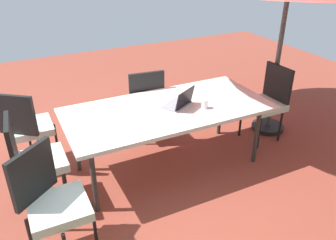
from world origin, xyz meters
The scene contains 9 objects.
ground_plane centered at (0.00, 0.00, -0.01)m, with size 10.00×10.00×0.02m, color brown.
dining_table centered at (0.00, 0.00, 0.71)m, with size 2.22×1.05×0.76m.
chair_west centered at (-1.43, -0.03, 0.55)m, with size 0.47×0.46×0.98m.
chair_south centered at (-0.01, -0.71, 0.55)m, with size 0.47×0.48×0.98m.
chair_east centered at (1.43, 0.03, 0.55)m, with size 0.47×0.46×0.98m.
chair_northeast centered at (1.38, 0.70, 0.55)m, with size 0.58×0.58×0.98m.
chair_southeast centered at (1.41, -0.67, 0.55)m, with size 0.58×0.58×0.98m.
laptop centered at (-0.12, 0.03, 0.81)m, with size 0.40×0.37×0.21m.
cup centered at (-0.34, 0.19, 0.81)m, with size 0.07×0.07×0.10m, color white.
Camera 1 is at (1.48, 3.00, 2.38)m, focal length 36.70 mm.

